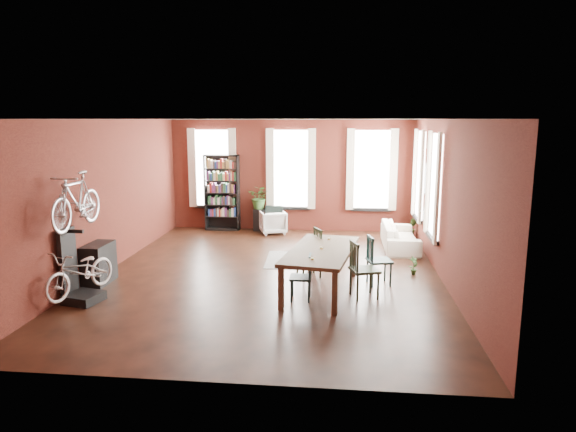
# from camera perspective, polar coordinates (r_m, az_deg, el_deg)

# --- Properties ---
(room) EXTENTS (9.00, 9.04, 3.22)m
(room) POSITION_cam_1_polar(r_m,az_deg,el_deg) (10.95, -0.35, 5.13)
(room) COLOR black
(room) RESTS_ON ground
(dining_table) EXTENTS (1.47, 2.56, 0.82)m
(dining_table) POSITION_cam_1_polar(r_m,az_deg,el_deg) (9.69, 3.69, -6.05)
(dining_table) COLOR brown
(dining_table) RESTS_ON ground
(dining_chair_a) EXTENTS (0.39, 0.39, 0.83)m
(dining_chair_a) POSITION_cam_1_polar(r_m,az_deg,el_deg) (9.24, 1.41, -6.83)
(dining_chair_a) COLOR #193637
(dining_chair_a) RESTS_ON ground
(dining_chair_b) EXTENTS (0.60, 0.60, 0.99)m
(dining_chair_b) POSITION_cam_1_polar(r_m,az_deg,el_deg) (10.57, 2.33, -4.13)
(dining_chair_b) COLOR black
(dining_chair_b) RESTS_ON ground
(dining_chair_c) EXTENTS (0.60, 0.60, 1.04)m
(dining_chair_c) POSITION_cam_1_polar(r_m,az_deg,el_deg) (9.44, 8.50, -5.91)
(dining_chair_c) COLOR #20301C
(dining_chair_c) RESTS_ON ground
(dining_chair_d) EXTENTS (0.53, 0.53, 0.97)m
(dining_chair_d) POSITION_cam_1_polar(r_m,az_deg,el_deg) (10.22, 10.10, -4.89)
(dining_chair_d) COLOR #193837
(dining_chair_d) RESTS_ON ground
(bookshelf) EXTENTS (1.00, 0.32, 2.20)m
(bookshelf) POSITION_cam_1_polar(r_m,az_deg,el_deg) (15.07, -7.33, 2.59)
(bookshelf) COLOR black
(bookshelf) RESTS_ON ground
(white_armchair) EXTENTS (0.86, 0.83, 0.71)m
(white_armchair) POSITION_cam_1_polar(r_m,az_deg,el_deg) (14.56, -1.68, -0.58)
(white_armchair) COLOR silver
(white_armchair) RESTS_ON ground
(cream_sofa) EXTENTS (0.61, 2.08, 0.81)m
(cream_sofa) POSITION_cam_1_polar(r_m,az_deg,el_deg) (13.20, 12.37, -1.77)
(cream_sofa) COLOR beige
(cream_sofa) RESTS_ON ground
(striped_rug) EXTENTS (1.03, 1.57, 0.01)m
(striped_rug) POSITION_cam_1_polar(r_m,az_deg,el_deg) (11.89, -0.11, -4.89)
(striped_rug) COLOR black
(striped_rug) RESTS_ON ground
(bike_trainer) EXTENTS (0.66, 0.66, 0.16)m
(bike_trainer) POSITION_cam_1_polar(r_m,az_deg,el_deg) (9.91, -21.74, -8.43)
(bike_trainer) COLOR black
(bike_trainer) RESTS_ON ground
(bike_wall_rack) EXTENTS (0.16, 0.60, 1.30)m
(bike_wall_rack) POSITION_cam_1_polar(r_m,az_deg,el_deg) (10.04, -23.24, -4.90)
(bike_wall_rack) COLOR black
(bike_wall_rack) RESTS_ON ground
(console_table) EXTENTS (0.40, 0.80, 0.80)m
(console_table) POSITION_cam_1_polar(r_m,az_deg,el_deg) (10.81, -20.28, -4.98)
(console_table) COLOR black
(console_table) RESTS_ON ground
(plant_stand) EXTENTS (0.36, 0.36, 0.64)m
(plant_stand) POSITION_cam_1_polar(r_m,az_deg,el_deg) (14.98, -3.13, -0.41)
(plant_stand) COLOR black
(plant_stand) RESTS_ON ground
(plant_by_sofa) EXTENTS (0.38, 0.63, 0.27)m
(plant_by_sofa) POSITION_cam_1_polar(r_m,az_deg,el_deg) (14.32, 13.50, -1.96)
(plant_by_sofa) COLOR #315723
(plant_by_sofa) RESTS_ON ground
(plant_small) EXTENTS (0.41, 0.43, 0.14)m
(plant_small) POSITION_cam_1_polar(r_m,az_deg,el_deg) (11.10, 13.75, -5.99)
(plant_small) COLOR #295722
(plant_small) RESTS_ON ground
(bicycle_floor) EXTENTS (0.75, 0.94, 1.56)m
(bicycle_floor) POSITION_cam_1_polar(r_m,az_deg,el_deg) (9.67, -22.21, -3.62)
(bicycle_floor) COLOR beige
(bicycle_floor) RESTS_ON bike_trainer
(bicycle_hung) EXTENTS (0.47, 1.00, 1.66)m
(bicycle_hung) POSITION_cam_1_polar(r_m,az_deg,el_deg) (9.65, -22.59, 3.53)
(bicycle_hung) COLOR #A5A8AD
(bicycle_hung) RESTS_ON bike_wall_rack
(plant_on_stand) EXTENTS (0.79, 0.83, 0.53)m
(plant_on_stand) POSITION_cam_1_polar(r_m,az_deg,el_deg) (14.88, -3.17, 1.80)
(plant_on_stand) COLOR #2D5421
(plant_on_stand) RESTS_ON plant_stand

